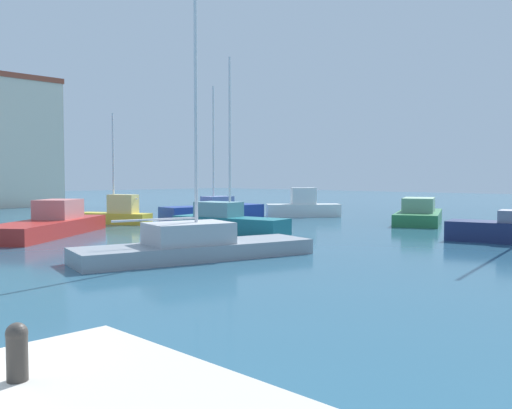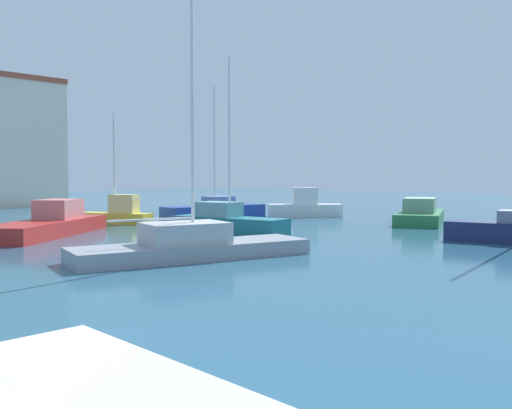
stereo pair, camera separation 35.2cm
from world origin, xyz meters
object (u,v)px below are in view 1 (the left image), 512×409
(sailboat_teal_inner_mooring, at_px, (227,221))
(sailboat_yellow_center_channel, at_px, (117,213))
(motorboat_green_outer_mooring, at_px, (419,214))
(mooring_bollard, at_px, (17,349))
(motorboat_white_far_left, at_px, (303,207))
(sailboat_grey_distant_east, at_px, (194,243))
(sailboat_blue_near_pier, at_px, (214,211))
(motorboat_red_behind_lamppost, at_px, (50,224))

(sailboat_teal_inner_mooring, relative_size, sailboat_yellow_center_channel, 1.33)
(sailboat_teal_inner_mooring, height_order, motorboat_green_outer_mooring, sailboat_teal_inner_mooring)
(mooring_bollard, xyz_separation_m, sailboat_yellow_center_channel, (16.39, 25.20, -0.76))
(mooring_bollard, xyz_separation_m, motorboat_white_far_left, (29.26, 20.94, -0.70))
(mooring_bollard, height_order, sailboat_teal_inner_mooring, sailboat_teal_inner_mooring)
(sailboat_grey_distant_east, distance_m, sailboat_teal_inner_mooring, 9.18)
(sailboat_teal_inner_mooring, bearing_deg, motorboat_white_far_left, 21.39)
(sailboat_teal_inner_mooring, xyz_separation_m, motorboat_green_outer_mooring, (12.50, -4.16, -0.06))
(motorboat_green_outer_mooring, height_order, sailboat_yellow_center_channel, sailboat_yellow_center_channel)
(sailboat_grey_distant_east, relative_size, motorboat_white_far_left, 2.84)
(sailboat_blue_near_pier, distance_m, sailboat_teal_inner_mooring, 8.54)
(sailboat_teal_inner_mooring, bearing_deg, sailboat_yellow_center_channel, 97.33)
(motorboat_white_far_left, distance_m, sailboat_yellow_center_channel, 13.55)
(motorboat_white_far_left, bearing_deg, sailboat_grey_distant_east, -150.78)
(motorboat_green_outer_mooring, xyz_separation_m, motorboat_white_far_left, (-0.77, 8.76, 0.15))
(sailboat_grey_distant_east, distance_m, motorboat_green_outer_mooring, 19.61)
(sailboat_blue_near_pier, distance_m, sailboat_yellow_center_channel, 6.53)
(sailboat_grey_distant_east, relative_size, sailboat_blue_near_pier, 1.60)
(motorboat_red_behind_lamppost, distance_m, sailboat_yellow_center_channel, 6.98)
(mooring_bollard, bearing_deg, sailboat_yellow_center_channel, 56.96)
(sailboat_blue_near_pier, bearing_deg, mooring_bollard, -134.24)
(sailboat_blue_near_pier, relative_size, motorboat_red_behind_lamppost, 1.07)
(mooring_bollard, bearing_deg, sailboat_teal_inner_mooring, 43.01)
(sailboat_blue_near_pier, distance_m, motorboat_green_outer_mooring, 13.29)
(mooring_bollard, distance_m, sailboat_blue_near_pier, 32.41)
(sailboat_grey_distant_east, xyz_separation_m, motorboat_red_behind_lamppost, (-0.08, 11.15, 0.01))
(sailboat_grey_distant_east, bearing_deg, sailboat_yellow_center_channel, 68.21)
(mooring_bollard, bearing_deg, motorboat_green_outer_mooring, 22.09)
(mooring_bollard, distance_m, motorboat_red_behind_lamppost, 23.99)
(motorboat_red_behind_lamppost, bearing_deg, mooring_bollard, -115.75)
(motorboat_red_behind_lamppost, xyz_separation_m, motorboat_green_outer_mooring, (19.61, -9.41, 0.02))
(motorboat_green_outer_mooring, bearing_deg, mooring_bollard, -157.91)
(motorboat_white_far_left, height_order, sailboat_yellow_center_channel, sailboat_yellow_center_channel)
(motorboat_red_behind_lamppost, relative_size, sailboat_yellow_center_channel, 1.23)
(motorboat_red_behind_lamppost, height_order, sailboat_yellow_center_channel, sailboat_yellow_center_channel)
(sailboat_blue_near_pier, distance_m, motorboat_white_far_left, 7.02)
(mooring_bollard, bearing_deg, sailboat_grey_distant_east, 44.88)
(mooring_bollard, distance_m, sailboat_teal_inner_mooring, 23.98)
(motorboat_green_outer_mooring, bearing_deg, sailboat_grey_distant_east, -174.92)
(sailboat_blue_near_pier, height_order, motorboat_white_far_left, sailboat_blue_near_pier)
(sailboat_teal_inner_mooring, relative_size, motorboat_green_outer_mooring, 1.13)
(sailboat_grey_distant_east, relative_size, motorboat_green_outer_mooring, 1.78)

